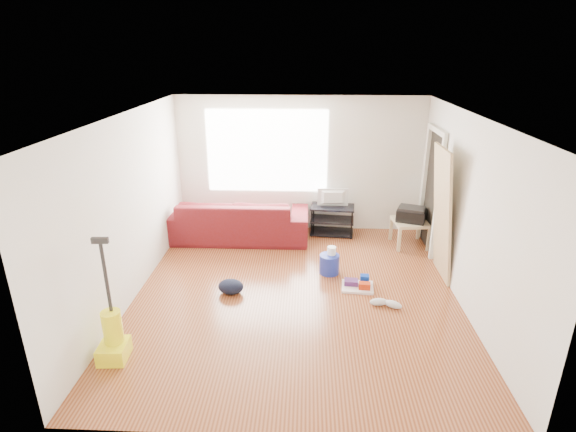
{
  "coord_description": "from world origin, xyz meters",
  "views": [
    {
      "loc": [
        0.13,
        -5.57,
        3.3
      ],
      "look_at": [
        -0.13,
        0.6,
        0.96
      ],
      "focal_mm": 28.0,
      "sensor_mm": 36.0,
      "label": 1
    }
  ],
  "objects_px": {
    "bucket": "(329,273)",
    "cleaning_tray": "(358,285)",
    "vacuum": "(113,337)",
    "sofa": "(237,238)",
    "side_table": "(410,225)",
    "backpack": "(231,293)",
    "tv_stand": "(332,220)"
  },
  "relations": [
    {
      "from": "side_table",
      "to": "bucket",
      "type": "relative_size",
      "value": 2.03
    },
    {
      "from": "side_table",
      "to": "vacuum",
      "type": "xyz_separation_m",
      "value": [
        -3.95,
        -3.24,
        -0.12
      ]
    },
    {
      "from": "cleaning_tray",
      "to": "sofa",
      "type": "bearing_deg",
      "value": 139.5
    },
    {
      "from": "bucket",
      "to": "cleaning_tray",
      "type": "bearing_deg",
      "value": -47.34
    },
    {
      "from": "side_table",
      "to": "vacuum",
      "type": "bearing_deg",
      "value": -140.66
    },
    {
      "from": "sofa",
      "to": "side_table",
      "type": "height_order",
      "value": "side_table"
    },
    {
      "from": "side_table",
      "to": "cleaning_tray",
      "type": "distance_m",
      "value": 1.9
    },
    {
      "from": "tv_stand",
      "to": "backpack",
      "type": "xyz_separation_m",
      "value": [
        -1.54,
        -2.23,
        -0.28
      ]
    },
    {
      "from": "cleaning_tray",
      "to": "backpack",
      "type": "relative_size",
      "value": 1.32
    },
    {
      "from": "tv_stand",
      "to": "cleaning_tray",
      "type": "distance_m",
      "value": 2.04
    },
    {
      "from": "tv_stand",
      "to": "side_table",
      "type": "distance_m",
      "value": 1.41
    },
    {
      "from": "sofa",
      "to": "side_table",
      "type": "xyz_separation_m",
      "value": [
        3.07,
        -0.18,
        0.39
      ]
    },
    {
      "from": "side_table",
      "to": "backpack",
      "type": "relative_size",
      "value": 1.69
    },
    {
      "from": "vacuum",
      "to": "tv_stand",
      "type": "bearing_deg",
      "value": 50.82
    },
    {
      "from": "tv_stand",
      "to": "side_table",
      "type": "bearing_deg",
      "value": -13.03
    },
    {
      "from": "tv_stand",
      "to": "vacuum",
      "type": "relative_size",
      "value": 0.57
    },
    {
      "from": "cleaning_tray",
      "to": "backpack",
      "type": "distance_m",
      "value": 1.85
    },
    {
      "from": "side_table",
      "to": "backpack",
      "type": "distance_m",
      "value": 3.4
    },
    {
      "from": "bucket",
      "to": "vacuum",
      "type": "height_order",
      "value": "vacuum"
    },
    {
      "from": "tv_stand",
      "to": "cleaning_tray",
      "type": "height_order",
      "value": "tv_stand"
    },
    {
      "from": "cleaning_tray",
      "to": "bucket",
      "type": "bearing_deg",
      "value": 132.66
    },
    {
      "from": "vacuum",
      "to": "cleaning_tray",
      "type": "bearing_deg",
      "value": 26.22
    },
    {
      "from": "tv_stand",
      "to": "bucket",
      "type": "distance_m",
      "value": 1.59
    },
    {
      "from": "bucket",
      "to": "vacuum",
      "type": "xyz_separation_m",
      "value": [
        -2.5,
        -2.12,
        0.27
      ]
    },
    {
      "from": "side_table",
      "to": "tv_stand",
      "type": "bearing_deg",
      "value": 161.33
    },
    {
      "from": "backpack",
      "to": "side_table",
      "type": "bearing_deg",
      "value": 40.94
    },
    {
      "from": "tv_stand",
      "to": "cleaning_tray",
      "type": "bearing_deg",
      "value": -76.09
    },
    {
      "from": "tv_stand",
      "to": "bucket",
      "type": "xyz_separation_m",
      "value": [
        -0.11,
        -1.57,
        -0.28
      ]
    },
    {
      "from": "cleaning_tray",
      "to": "vacuum",
      "type": "xyz_separation_m",
      "value": [
        -2.91,
        -1.68,
        0.22
      ]
    },
    {
      "from": "sofa",
      "to": "tv_stand",
      "type": "distance_m",
      "value": 1.78
    },
    {
      "from": "sofa",
      "to": "side_table",
      "type": "relative_size",
      "value": 4.18
    },
    {
      "from": "tv_stand",
      "to": "side_table",
      "type": "xyz_separation_m",
      "value": [
        1.33,
        -0.45,
        0.11
      ]
    }
  ]
}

